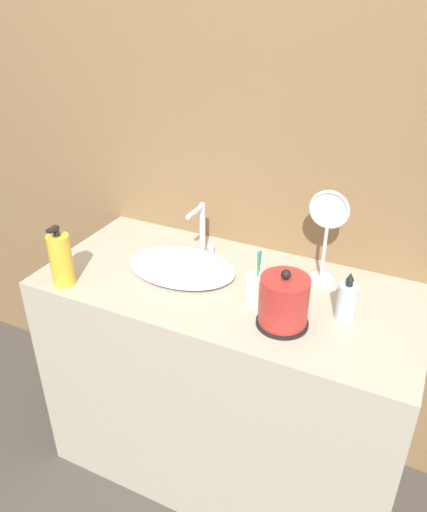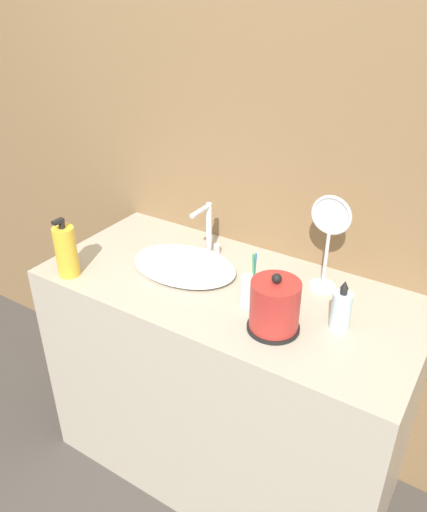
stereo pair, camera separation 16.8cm
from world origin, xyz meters
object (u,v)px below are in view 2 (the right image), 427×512
electric_kettle (275,308)px  toothbrush_cup (250,290)px  lotion_bottle (66,251)px  vanity_mirror (329,235)px  shampoo_bottle (341,310)px  faucet (208,227)px

electric_kettle → toothbrush_cup: 0.15m
lotion_bottle → vanity_mirror: 0.89m
toothbrush_cup → electric_kettle: bearing=-32.2°
electric_kettle → lotion_bottle: size_ratio=0.88×
vanity_mirror → lotion_bottle: bearing=-153.1°
shampoo_bottle → vanity_mirror: (-0.12, 0.18, 0.13)m
lotion_bottle → shampoo_bottle: (0.91, 0.22, -0.03)m
electric_kettle → lotion_bottle: lotion_bottle is taller
faucet → lotion_bottle: (-0.33, -0.39, -0.02)m
electric_kettle → lotion_bottle: 0.76m
toothbrush_cup → faucet: bearing=144.3°
faucet → lotion_bottle: bearing=-130.1°
toothbrush_cup → lotion_bottle: lotion_bottle is taller
lotion_bottle → vanity_mirror: (0.79, 0.40, 0.10)m
faucet → vanity_mirror: size_ratio=0.60×
shampoo_bottle → vanity_mirror: size_ratio=0.49×
vanity_mirror → toothbrush_cup: bearing=-126.5°
vanity_mirror → shampoo_bottle: bearing=-55.7°
electric_kettle → shampoo_bottle: (0.16, 0.11, -0.01)m
shampoo_bottle → faucet: bearing=163.2°
toothbrush_cup → shampoo_bottle: 0.29m
faucet → shampoo_bottle: size_ratio=1.23×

